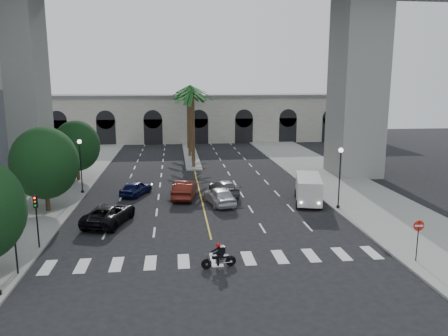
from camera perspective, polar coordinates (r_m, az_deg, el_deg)
ground at (r=28.77m, az=-1.32°, el=-10.73°), size 140.00×140.00×0.00m
sidewalk_left at (r=44.73m, az=-22.75°, el=-3.50°), size 8.00×100.00×0.15m
sidewalk_right at (r=46.32m, az=15.71°, el=-2.56°), size 8.00×100.00×0.15m
median at (r=65.50m, az=-4.38°, el=1.78°), size 2.00×24.00×0.20m
pier_building at (r=81.88m, az=-4.90°, el=6.59°), size 71.00×10.50×8.50m
bridge at (r=49.55m, az=0.28°, el=20.20°), size 75.00×13.00×26.00m
palm_a at (r=54.66m, az=-4.10°, el=9.42°), size 3.20×3.20×10.30m
palm_b at (r=58.66m, az=-4.18°, el=9.80°), size 3.20×3.20×10.60m
palm_c at (r=62.65m, az=-4.61°, el=9.46°), size 3.20×3.20×10.10m
palm_d at (r=66.64m, az=-4.44°, el=10.19°), size 3.20×3.20×10.90m
palm_e at (r=70.64m, az=-4.77°, el=9.87°), size 3.20×3.20×10.40m
palm_f at (r=74.64m, az=-4.64°, el=10.15°), size 3.20×3.20×10.70m
street_tree_mid at (r=38.64m, az=-22.38°, el=0.61°), size 5.44×5.44×7.21m
street_tree_far at (r=50.19m, az=-18.71°, el=2.75°), size 5.04×5.04×6.68m
lamp_post_left_far at (r=44.17m, az=-18.22°, el=0.81°), size 0.40×0.40×5.35m
lamp_post_right at (r=37.99m, az=14.89°, el=-0.61°), size 0.40×0.40×5.35m
traffic_signal_near at (r=26.95m, az=-25.72°, el=-7.72°), size 0.25×0.18×3.65m
traffic_signal_far at (r=30.58m, az=-23.31°, el=-5.35°), size 0.25×0.18×3.65m
motorcycle_rider at (r=26.09m, az=-0.56°, el=-11.45°), size 2.10×0.63×1.52m
car_a at (r=38.83m, az=-0.58°, el=-3.64°), size 2.85×5.03×1.61m
car_b at (r=41.11m, az=-5.12°, el=-2.77°), size 2.67×5.46×1.72m
car_c at (r=34.84m, az=-14.76°, el=-5.81°), size 4.05×6.10×1.56m
car_d at (r=42.06m, az=0.03°, el=-2.62°), size 2.97×5.19×1.42m
car_e at (r=42.83m, az=-11.44°, el=-2.59°), size 3.20×4.48×1.42m
cargo_van at (r=39.93m, az=10.97°, el=-2.64°), size 3.41×5.99×2.40m
pedestrian_b at (r=32.27m, az=-26.09°, el=-7.63°), size 0.99×0.99×1.62m
do_not_enter_sign at (r=28.65m, az=24.03°, el=-7.67°), size 0.66×0.07×2.68m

